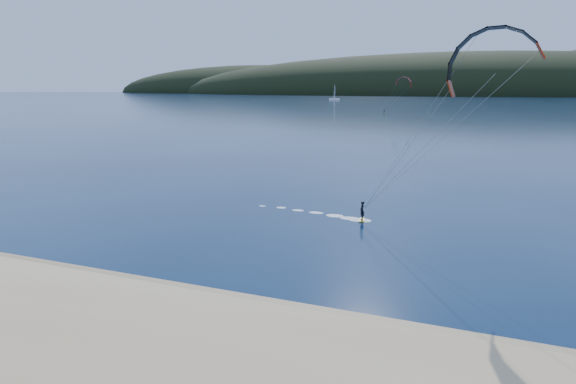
{
  "coord_description": "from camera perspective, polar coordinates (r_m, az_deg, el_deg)",
  "views": [
    {
      "loc": [
        16.95,
        -18.26,
        11.16
      ],
      "look_at": [
        5.0,
        10.0,
        5.0
      ],
      "focal_mm": 32.94,
      "sensor_mm": 36.0,
      "label": 1
    }
  ],
  "objects": [
    {
      "name": "wet_sand",
      "position": [
        30.47,
        -13.0,
        -10.34
      ],
      "size": [
        220.0,
        2.5,
        0.1
      ],
      "color": "#988458",
      "rests_on": "ground"
    },
    {
      "name": "kitesurfer_far",
      "position": [
        219.19,
        12.31,
        11.19
      ],
      "size": [
        11.86,
        5.16,
        14.14
      ],
      "color": "gold",
      "rests_on": "ground"
    },
    {
      "name": "sailboat",
      "position": [
        440.03,
        5.03,
        9.99
      ],
      "size": [
        9.05,
        5.61,
        12.59
      ],
      "color": "white",
      "rests_on": "ground"
    },
    {
      "name": "headland",
      "position": [
        763.8,
        22.03,
        9.71
      ],
      "size": [
        1200.0,
        310.0,
        140.0
      ],
      "color": "black",
      "rests_on": "ground"
    },
    {
      "name": "kitesurfer_near",
      "position": [
        39.25,
        20.39,
        10.99
      ],
      "size": [
        23.98,
        6.23,
        15.62
      ],
      "color": "gold",
      "rests_on": "ground"
    },
    {
      "name": "ground",
      "position": [
        27.3,
        -18.66,
        -13.42
      ],
      "size": [
        1800.0,
        1800.0,
        0.0
      ],
      "primitive_type": "plane",
      "color": "#071A37",
      "rests_on": "ground"
    }
  ]
}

